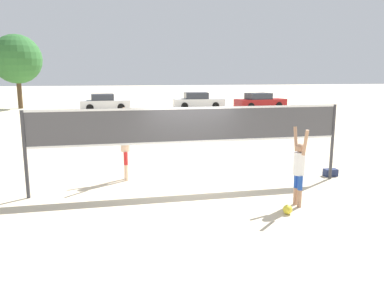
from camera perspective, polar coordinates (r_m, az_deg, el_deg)
name	(u,v)px	position (r m, az deg, el deg)	size (l,w,h in m)	color
ground_plane	(192,187)	(10.86, 0.00, -6.64)	(200.00, 200.00, 0.00)	beige
volleyball_net	(192,129)	(10.48, 0.00, 2.31)	(8.92, 0.10, 2.32)	#38383D
player_spiker	(299,166)	(9.49, 16.00, -3.22)	(0.28, 0.68, 1.95)	tan
player_blocker	(125,142)	(11.54, -10.15, 0.23)	(0.28, 0.72, 2.22)	beige
volleyball	(288,209)	(9.13, 14.36, -9.63)	(0.22, 0.22, 0.22)	yellow
gear_bag	(330,172)	(12.81, 20.35, -4.09)	(0.42, 0.25, 0.23)	navy
parked_car_near	(105,103)	(34.94, -13.18, 6.12)	(4.41, 2.16, 1.46)	silver
parked_car_mid	(260,102)	(36.28, 10.31, 6.38)	(5.00, 2.44, 1.47)	maroon
parked_car_far	(198,101)	(35.76, 0.92, 6.52)	(4.81, 2.09, 1.52)	silver
tree_left_cluster	(17,59)	(39.21, -25.14, 11.61)	(4.53, 4.53, 6.86)	#4C3823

